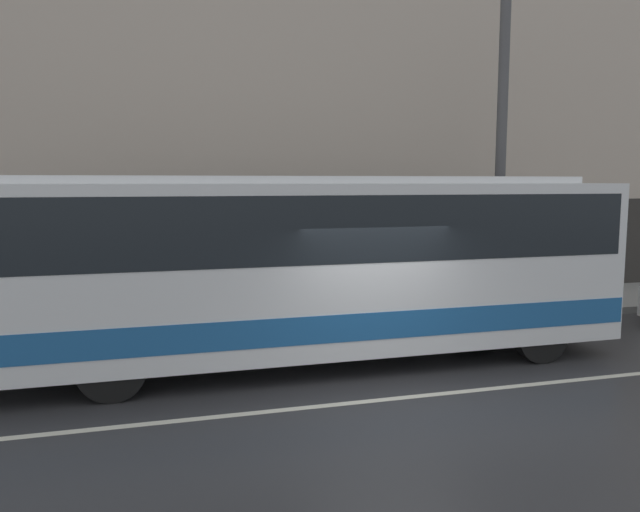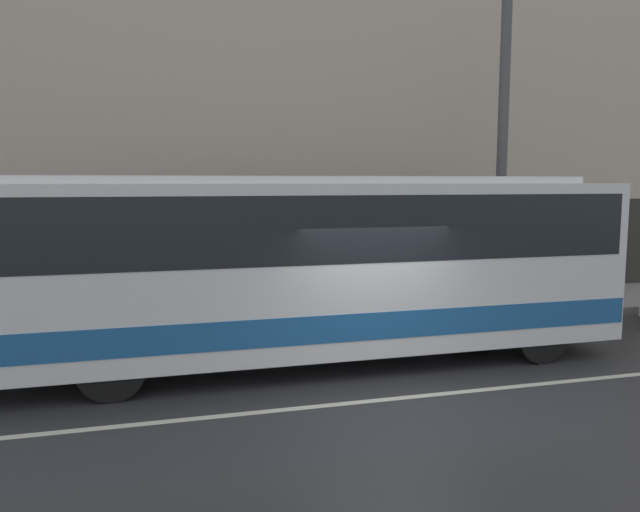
{
  "view_description": "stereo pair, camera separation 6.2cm",
  "coord_description": "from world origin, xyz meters",
  "views": [
    {
      "loc": [
        -3.58,
        -8.32,
        3.22
      ],
      "look_at": [
        -0.57,
        2.2,
        1.91
      ],
      "focal_mm": 35.0,
      "sensor_mm": 36.0,
      "label": 1
    },
    {
      "loc": [
        -3.52,
        -8.34,
        3.22
      ],
      "look_at": [
        -0.57,
        2.2,
        1.91
      ],
      "focal_mm": 35.0,
      "sensor_mm": 36.0,
      "label": 2
    }
  ],
  "objects": [
    {
      "name": "building_facade",
      "position": [
        0.0,
        7.2,
        5.24
      ],
      "size": [
        60.0,
        0.35,
        10.87
      ],
      "color": "#B7A899",
      "rests_on": "ground_plane"
    },
    {
      "name": "ground_plane",
      "position": [
        0.0,
        0.0,
        0.0
      ],
      "size": [
        60.0,
        60.0,
        0.0
      ],
      "primitive_type": "plane",
      "color": "#2D2D30"
    },
    {
      "name": "utility_pole_near",
      "position": [
        4.6,
        4.77,
        3.87
      ],
      "size": [
        0.24,
        0.24,
        7.4
      ],
      "color": "#4C4C4F",
      "rests_on": "sidewalk"
    },
    {
      "name": "transit_bus",
      "position": [
        -0.83,
        2.2,
        1.87
      ],
      "size": [
        11.3,
        2.61,
        3.31
      ],
      "color": "white",
      "rests_on": "ground_plane"
    },
    {
      "name": "pedestrian_waiting",
      "position": [
        -0.78,
        5.5,
        0.87
      ],
      "size": [
        0.36,
        0.36,
        1.51
      ],
      "color": "#333338",
      "rests_on": "sidewalk"
    },
    {
      "name": "lane_stripe",
      "position": [
        0.0,
        0.0,
        0.0
      ],
      "size": [
        54.0,
        0.14,
        0.01
      ],
      "color": "beige",
      "rests_on": "ground_plane"
    },
    {
      "name": "sidewalk",
      "position": [
        0.0,
        5.53,
        0.09
      ],
      "size": [
        60.0,
        3.05,
        0.17
      ],
      "color": "gray",
      "rests_on": "ground_plane"
    }
  ]
}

